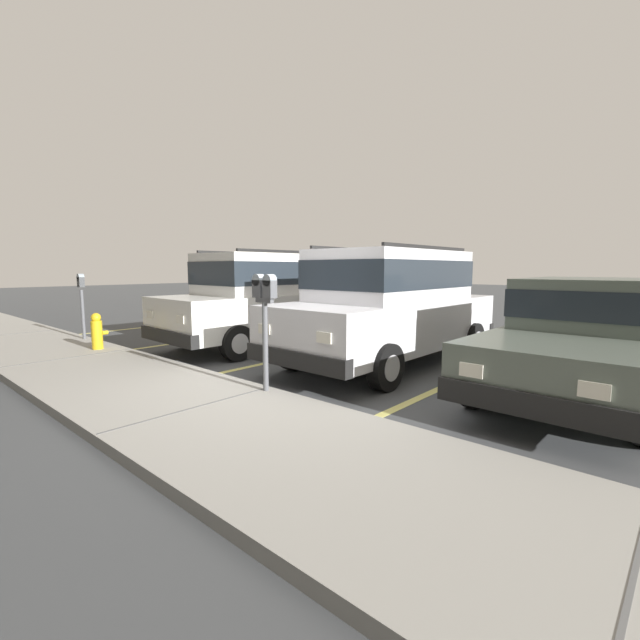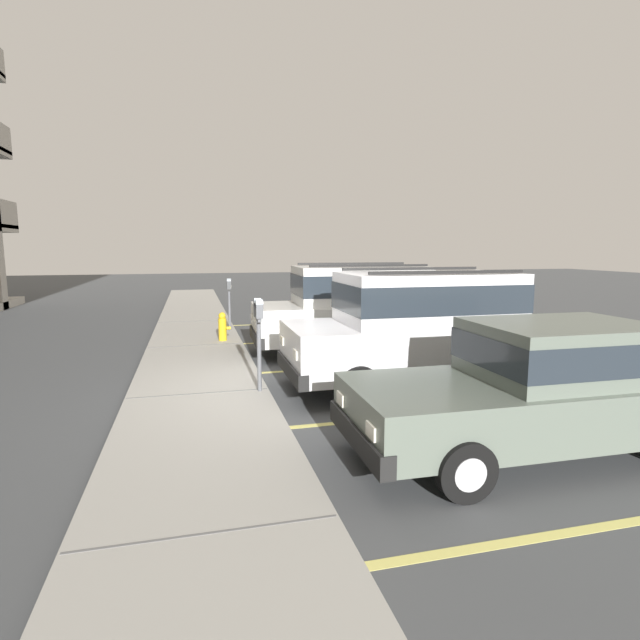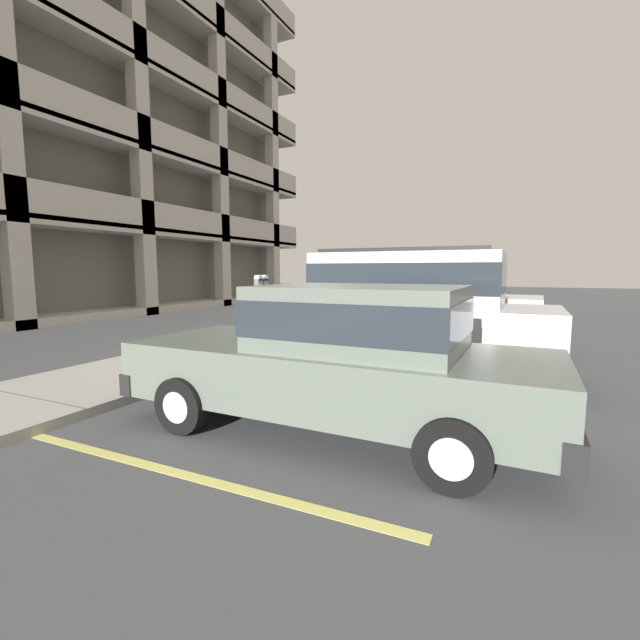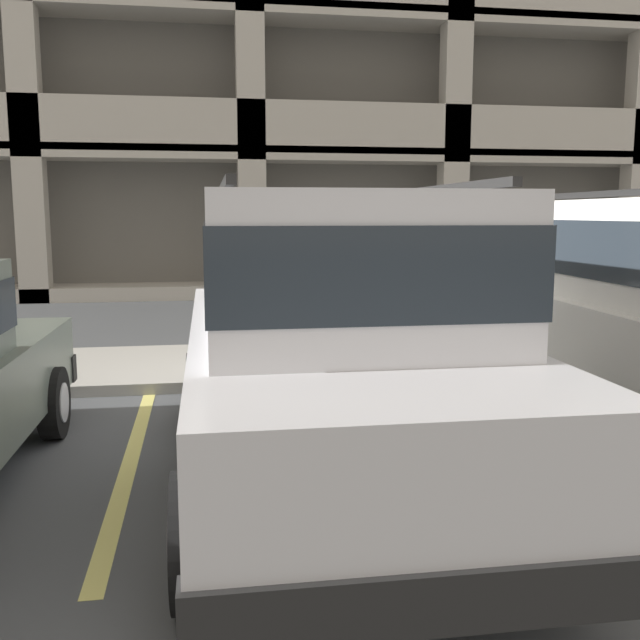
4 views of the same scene
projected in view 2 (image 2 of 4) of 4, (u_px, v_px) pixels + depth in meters
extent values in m
cube|color=#444749|center=(281.00, 398.00, 8.18)|extent=(80.00, 80.00, 0.10)
cube|color=#9E9B93|center=(199.00, 397.00, 7.84)|extent=(40.00, 2.20, 0.12)
cube|color=#606060|center=(207.00, 533.00, 4.00)|extent=(0.03, 2.16, 0.00)
cube|color=#606060|center=(199.00, 393.00, 7.83)|extent=(0.03, 2.16, 0.00)
cube|color=#606060|center=(196.00, 345.00, 11.66)|extent=(0.03, 2.16, 0.00)
cube|color=#606060|center=(194.00, 321.00, 15.49)|extent=(0.03, 2.16, 0.00)
cube|color=#DBD16B|center=(541.00, 537.00, 4.15)|extent=(0.12, 4.80, 0.01)
cube|color=#DBD16B|center=(397.00, 418.00, 7.06)|extent=(0.12, 4.80, 0.01)
cube|color=#DBD16B|center=(336.00, 368.00, 9.97)|extent=(0.12, 4.80, 0.01)
cube|color=#DBD16B|center=(303.00, 341.00, 12.88)|extent=(0.12, 4.80, 0.01)
cube|color=#DBD16B|center=(282.00, 324.00, 15.78)|extent=(0.12, 4.80, 0.01)
cube|color=silver|center=(423.00, 345.00, 8.57)|extent=(1.87, 4.71, 0.80)
cube|color=silver|center=(427.00, 298.00, 8.47)|extent=(1.64, 2.92, 0.84)
cube|color=#232B33|center=(428.00, 296.00, 8.47)|extent=(1.66, 2.95, 0.46)
cube|color=black|center=(292.00, 369.00, 8.06)|extent=(1.88, 0.17, 0.24)
cube|color=black|center=(538.00, 354.00, 9.17)|extent=(1.88, 0.17, 0.24)
cube|color=silver|center=(282.00, 341.00, 8.54)|extent=(0.24, 0.03, 0.14)
cube|color=silver|center=(295.00, 354.00, 7.45)|extent=(0.24, 0.03, 0.14)
cylinder|color=black|center=(328.00, 361.00, 9.15)|extent=(0.20, 0.66, 0.66)
cylinder|color=#B2B2B7|center=(328.00, 361.00, 9.15)|extent=(0.22, 0.36, 0.36)
cylinder|color=black|center=(359.00, 387.00, 7.42)|extent=(0.20, 0.66, 0.66)
cylinder|color=#B2B2B7|center=(359.00, 387.00, 7.42)|extent=(0.22, 0.36, 0.36)
cylinder|color=black|center=(470.00, 353.00, 9.85)|extent=(0.20, 0.66, 0.66)
cylinder|color=#B2B2B7|center=(470.00, 353.00, 9.85)|extent=(0.22, 0.36, 0.36)
cylinder|color=black|center=(529.00, 375.00, 8.12)|extent=(0.20, 0.66, 0.66)
cylinder|color=#B2B2B7|center=(529.00, 375.00, 8.12)|extent=(0.22, 0.36, 0.36)
cube|color=black|center=(411.00, 269.00, 9.06)|extent=(0.07, 2.62, 0.05)
cube|color=black|center=(448.00, 272.00, 7.74)|extent=(0.07, 2.62, 0.05)
cube|color=#5B665B|center=(536.00, 404.00, 5.78)|extent=(1.76, 4.42, 0.60)
cube|color=#5B665B|center=(562.00, 350.00, 5.76)|extent=(1.52, 2.00, 0.64)
cube|color=#232B33|center=(562.00, 349.00, 5.76)|extent=(1.55, 2.02, 0.35)
cube|color=black|center=(359.00, 435.00, 5.30)|extent=(1.74, 0.18, 0.24)
cube|color=silver|center=(340.00, 399.00, 5.76)|extent=(0.24, 0.03, 0.14)
cube|color=silver|center=(371.00, 431.00, 4.75)|extent=(0.24, 0.03, 0.14)
cylinder|color=black|center=(398.00, 414.00, 6.31)|extent=(0.17, 0.60, 0.60)
cylinder|color=#B2B2B7|center=(398.00, 414.00, 6.31)|extent=(0.18, 0.33, 0.33)
cylinder|color=black|center=(466.00, 471.00, 4.70)|extent=(0.17, 0.60, 0.60)
cylinder|color=#B2B2B7|center=(466.00, 471.00, 4.70)|extent=(0.18, 0.33, 0.33)
cylinder|color=black|center=(581.00, 399.00, 6.95)|extent=(0.17, 0.60, 0.60)
cylinder|color=#B2B2B7|center=(581.00, 399.00, 6.95)|extent=(0.18, 0.33, 0.33)
cube|color=silver|center=(358.00, 321.00, 11.41)|extent=(2.00, 4.76, 0.80)
cube|color=silver|center=(360.00, 285.00, 11.31)|extent=(1.72, 2.97, 0.84)
cube|color=#232B33|center=(360.00, 284.00, 11.30)|extent=(1.74, 2.99, 0.46)
cube|color=black|center=(257.00, 337.00, 10.96)|extent=(1.88, 0.23, 0.24)
cube|color=black|center=(450.00, 329.00, 11.95)|extent=(1.88, 0.23, 0.24)
cube|color=silver|center=(252.00, 317.00, 11.45)|extent=(0.24, 0.04, 0.14)
cube|color=silver|center=(257.00, 324.00, 10.35)|extent=(0.24, 0.04, 0.14)
cylinder|color=black|center=(289.00, 334.00, 12.03)|extent=(0.22, 0.67, 0.66)
cylinder|color=#B2B2B7|center=(289.00, 334.00, 12.03)|extent=(0.23, 0.37, 0.36)
cylinder|color=black|center=(302.00, 348.00, 10.29)|extent=(0.22, 0.67, 0.66)
cylinder|color=#B2B2B7|center=(302.00, 348.00, 10.29)|extent=(0.23, 0.37, 0.36)
cylinder|color=black|center=(402.00, 329.00, 12.65)|extent=(0.22, 0.67, 0.66)
cylinder|color=#B2B2B7|center=(402.00, 329.00, 12.65)|extent=(0.23, 0.37, 0.36)
cylinder|color=black|center=(433.00, 343.00, 10.91)|extent=(0.22, 0.67, 0.66)
cylinder|color=#B2B2B7|center=(433.00, 343.00, 10.91)|extent=(0.23, 0.37, 0.36)
cube|color=black|center=(352.00, 264.00, 11.90)|extent=(0.14, 2.62, 0.05)
cube|color=black|center=(370.00, 266.00, 10.57)|extent=(0.14, 2.62, 0.05)
cylinder|color=#595B60|center=(259.00, 356.00, 7.90)|extent=(0.07, 0.07, 1.13)
cube|color=#595B60|center=(259.00, 319.00, 7.82)|extent=(0.28, 0.06, 0.06)
cube|color=#515459|center=(259.00, 311.00, 7.70)|extent=(0.15, 0.11, 0.22)
cylinder|color=#8C99A3|center=(259.00, 304.00, 7.69)|extent=(0.15, 0.11, 0.15)
cube|color=#B7B293|center=(263.00, 314.00, 7.72)|extent=(0.08, 0.01, 0.08)
cube|color=#515459|center=(258.00, 310.00, 7.89)|extent=(0.15, 0.11, 0.22)
cylinder|color=#8C99A3|center=(257.00, 303.00, 7.88)|extent=(0.15, 0.11, 0.15)
cube|color=#B7B293|center=(261.00, 312.00, 7.91)|extent=(0.08, 0.01, 0.08)
cylinder|color=#595B60|center=(230.00, 311.00, 13.72)|extent=(0.07, 0.07, 1.08)
cube|color=#424447|center=(229.00, 285.00, 13.62)|extent=(0.15, 0.11, 0.22)
cylinder|color=#8C99A3|center=(229.00, 281.00, 13.60)|extent=(0.15, 0.11, 0.15)
cube|color=#B7B293|center=(231.00, 287.00, 13.64)|extent=(0.08, 0.01, 0.08)
cylinder|color=gold|center=(222.00, 329.00, 12.26)|extent=(0.20, 0.20, 0.55)
sphere|color=gold|center=(222.00, 316.00, 12.21)|extent=(0.18, 0.18, 0.18)
cylinder|color=gold|center=(229.00, 328.00, 12.29)|extent=(0.08, 0.10, 0.08)
cylinder|color=gold|center=(222.00, 327.00, 12.40)|extent=(0.10, 0.07, 0.07)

